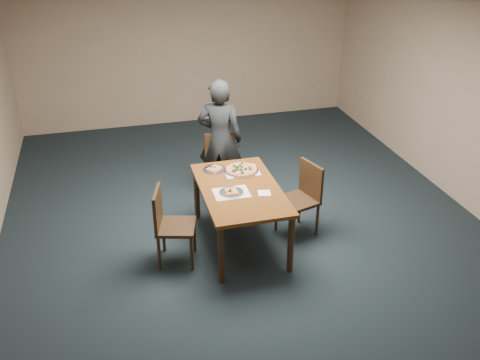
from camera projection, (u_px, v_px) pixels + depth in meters
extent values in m
plane|color=black|center=(248.00, 232.00, 6.70)|extent=(8.00, 8.00, 0.00)
plane|color=tan|center=(188.00, 46.00, 9.49)|extent=(6.00, 0.00, 6.00)
plane|color=tan|center=(477.00, 105.00, 6.74)|extent=(0.00, 8.00, 8.00)
cube|color=#512B10|center=(240.00, 189.00, 6.16)|extent=(0.90, 1.50, 0.04)
cylinder|color=black|center=(221.00, 255.00, 5.65)|extent=(0.07, 0.07, 0.70)
cylinder|color=black|center=(197.00, 194.00, 6.84)|extent=(0.07, 0.07, 0.70)
cylinder|color=black|center=(291.00, 244.00, 5.83)|extent=(0.07, 0.07, 0.70)
cylinder|color=black|center=(255.00, 187.00, 7.02)|extent=(0.07, 0.07, 0.70)
cube|color=black|center=(223.00, 169.00, 7.25)|extent=(0.43, 0.43, 0.04)
cylinder|color=black|center=(213.00, 192.00, 7.16)|extent=(0.04, 0.04, 0.43)
cylinder|color=black|center=(208.00, 180.00, 7.47)|extent=(0.04, 0.04, 0.43)
cylinder|color=black|center=(239.00, 189.00, 7.24)|extent=(0.04, 0.04, 0.43)
cylinder|color=black|center=(233.00, 178.00, 7.55)|extent=(0.04, 0.04, 0.43)
cube|color=black|center=(220.00, 148.00, 7.30)|extent=(0.42, 0.04, 0.44)
cube|color=black|center=(176.00, 227.00, 5.97)|extent=(0.52, 0.52, 0.04)
cylinder|color=black|center=(192.00, 254.00, 5.91)|extent=(0.04, 0.04, 0.43)
cylinder|color=black|center=(159.00, 253.00, 5.91)|extent=(0.04, 0.04, 0.43)
cylinder|color=black|center=(194.00, 236.00, 6.23)|extent=(0.04, 0.04, 0.43)
cylinder|color=black|center=(164.00, 236.00, 6.23)|extent=(0.04, 0.04, 0.43)
cube|color=black|center=(158.00, 208.00, 5.86)|extent=(0.14, 0.41, 0.44)
cube|color=black|center=(298.00, 201.00, 6.48)|extent=(0.52, 0.52, 0.04)
cylinder|color=black|center=(276.00, 215.00, 6.64)|extent=(0.04, 0.04, 0.43)
cylinder|color=black|center=(299.00, 207.00, 6.81)|extent=(0.04, 0.04, 0.43)
cylinder|color=black|center=(294.00, 228.00, 6.37)|extent=(0.04, 0.04, 0.43)
cylinder|color=black|center=(317.00, 220.00, 6.54)|extent=(0.04, 0.04, 0.43)
cube|color=black|center=(311.00, 180.00, 6.46)|extent=(0.16, 0.41, 0.44)
imported|color=black|center=(220.00, 139.00, 7.22)|extent=(0.71, 0.60, 1.66)
cube|color=white|center=(241.00, 171.00, 6.53)|extent=(0.42, 0.32, 0.00)
cube|color=white|center=(231.00, 193.00, 6.04)|extent=(0.40, 0.30, 0.00)
cylinder|color=silver|center=(241.00, 171.00, 6.53)|extent=(0.42, 0.42, 0.01)
cylinder|color=#B17044|center=(241.00, 169.00, 6.52)|extent=(0.38, 0.38, 0.02)
cylinder|color=tan|center=(241.00, 168.00, 6.51)|extent=(0.34, 0.34, 0.01)
sphere|color=#173A12|center=(250.00, 167.00, 6.51)|extent=(0.03, 0.03, 0.03)
sphere|color=#173A12|center=(242.00, 163.00, 6.61)|extent=(0.03, 0.03, 0.03)
sphere|color=#173A12|center=(246.00, 169.00, 6.47)|extent=(0.04, 0.04, 0.04)
sphere|color=#173A12|center=(238.00, 167.00, 6.51)|extent=(0.04, 0.04, 0.04)
sphere|color=#173A12|center=(242.00, 172.00, 6.38)|extent=(0.04, 0.04, 0.04)
sphere|color=#173A12|center=(250.00, 169.00, 6.47)|extent=(0.04, 0.04, 0.04)
sphere|color=#173A12|center=(236.00, 167.00, 6.52)|extent=(0.03, 0.03, 0.03)
sphere|color=#173A12|center=(234.00, 166.00, 6.54)|extent=(0.04, 0.04, 0.04)
sphere|color=#173A12|center=(242.00, 167.00, 6.53)|extent=(0.03, 0.03, 0.03)
sphere|color=#173A12|center=(236.00, 169.00, 6.45)|extent=(0.04, 0.04, 0.04)
sphere|color=#173A12|center=(240.00, 165.00, 6.56)|extent=(0.03, 0.03, 0.03)
sphere|color=#173A12|center=(234.00, 171.00, 6.42)|extent=(0.04, 0.04, 0.04)
sphere|color=#173A12|center=(241.00, 170.00, 6.45)|extent=(0.04, 0.04, 0.04)
sphere|color=#173A12|center=(250.00, 167.00, 6.50)|extent=(0.04, 0.04, 0.04)
sphere|color=#173A12|center=(238.00, 169.00, 6.46)|extent=(0.03, 0.03, 0.03)
cylinder|color=silver|center=(231.00, 192.00, 6.04)|extent=(0.28, 0.28, 0.01)
cube|color=#B17044|center=(231.00, 191.00, 6.03)|extent=(0.13, 0.17, 0.02)
cube|color=tan|center=(231.00, 190.00, 6.03)|extent=(0.10, 0.14, 0.01)
sphere|color=#173A12|center=(230.00, 191.00, 5.99)|extent=(0.03, 0.03, 0.03)
sphere|color=#173A12|center=(230.00, 190.00, 6.02)|extent=(0.03, 0.03, 0.03)
cylinder|color=silver|center=(215.00, 169.00, 6.56)|extent=(0.28, 0.28, 0.01)
cube|color=#B17044|center=(214.00, 168.00, 6.56)|extent=(0.21, 0.21, 0.02)
cube|color=tan|center=(214.00, 168.00, 6.55)|extent=(0.17, 0.17, 0.01)
sphere|color=#173A12|center=(211.00, 167.00, 6.55)|extent=(0.03, 0.03, 0.03)
sphere|color=#173A12|center=(215.00, 167.00, 6.55)|extent=(0.03, 0.03, 0.03)
cube|color=white|center=(264.00, 193.00, 6.03)|extent=(0.17, 0.17, 0.01)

